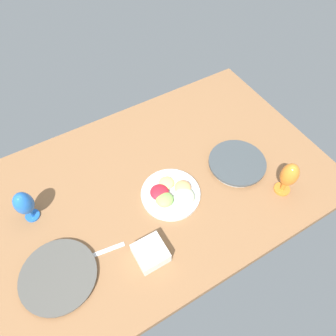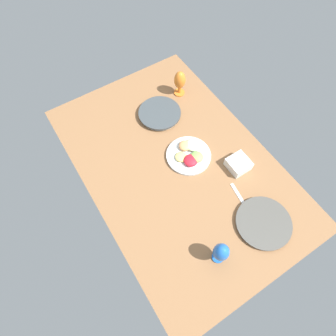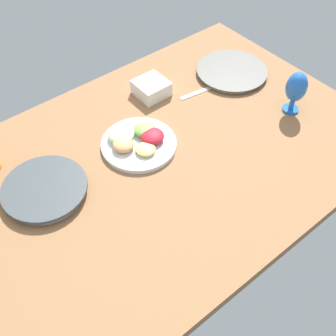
{
  "view_description": "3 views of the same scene",
  "coord_description": "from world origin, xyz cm",
  "px_view_note": "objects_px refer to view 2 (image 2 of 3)",
  "views": [
    {
      "loc": [
        -38.41,
        -73.03,
        123.99
      ],
      "look_at": [
        6.32,
        2.61,
        3.42
      ],
      "focal_mm": 33.95,
      "sensor_mm": 36.0,
      "label": 1
    },
    {
      "loc": [
        -69.61,
        50.69,
        151.22
      ],
      "look_at": [
        -0.86,
        6.8,
        3.42
      ],
      "focal_mm": 31.29,
      "sensor_mm": 36.0,
      "label": 2
    },
    {
      "loc": [
        60.5,
        80.78,
        109.39
      ],
      "look_at": [
        1.33,
        8.07,
        3.42
      ],
      "focal_mm": 45.81,
      "sensor_mm": 36.0,
      "label": 3
    }
  ],
  "objects_px": {
    "hurricane_glass_blue": "(221,252)",
    "hurricane_glass_orange": "(180,81)",
    "dinner_plate_left": "(264,223)",
    "square_bowl_white": "(239,164)",
    "fruit_platter": "(189,154)",
    "dinner_plate_right": "(160,114)"
  },
  "relations": [
    {
      "from": "hurricane_glass_blue",
      "to": "hurricane_glass_orange",
      "type": "relative_size",
      "value": 0.93
    },
    {
      "from": "dinner_plate_left",
      "to": "hurricane_glass_orange",
      "type": "distance_m",
      "value": 1.03
    },
    {
      "from": "dinner_plate_left",
      "to": "square_bowl_white",
      "type": "bearing_deg",
      "value": -17.03
    },
    {
      "from": "fruit_platter",
      "to": "hurricane_glass_orange",
      "type": "xyz_separation_m",
      "value": [
        0.45,
        -0.23,
        0.09
      ]
    },
    {
      "from": "dinner_plate_left",
      "to": "dinner_plate_right",
      "type": "bearing_deg",
      "value": 4.88
    },
    {
      "from": "dinner_plate_right",
      "to": "fruit_platter",
      "type": "bearing_deg",
      "value": 177.92
    },
    {
      "from": "dinner_plate_left",
      "to": "fruit_platter",
      "type": "distance_m",
      "value": 0.57
    },
    {
      "from": "dinner_plate_left",
      "to": "square_bowl_white",
      "type": "relative_size",
      "value": 2.48
    },
    {
      "from": "dinner_plate_left",
      "to": "hurricane_glass_blue",
      "type": "xyz_separation_m",
      "value": [
        -0.01,
        0.31,
        0.09
      ]
    },
    {
      "from": "dinner_plate_right",
      "to": "hurricane_glass_orange",
      "type": "bearing_deg",
      "value": -66.61
    },
    {
      "from": "fruit_platter",
      "to": "hurricane_glass_blue",
      "type": "bearing_deg",
      "value": 159.0
    },
    {
      "from": "dinner_plate_right",
      "to": "hurricane_glass_blue",
      "type": "distance_m",
      "value": 0.97
    },
    {
      "from": "dinner_plate_right",
      "to": "square_bowl_white",
      "type": "xyz_separation_m",
      "value": [
        -0.58,
        -0.18,
        0.02
      ]
    },
    {
      "from": "square_bowl_white",
      "to": "dinner_plate_left",
      "type": "bearing_deg",
      "value": 162.97
    },
    {
      "from": "dinner_plate_left",
      "to": "hurricane_glass_blue",
      "type": "distance_m",
      "value": 0.33
    },
    {
      "from": "dinner_plate_left",
      "to": "hurricane_glass_orange",
      "type": "bearing_deg",
      "value": -7.7
    },
    {
      "from": "hurricane_glass_blue",
      "to": "square_bowl_white",
      "type": "relative_size",
      "value": 1.43
    },
    {
      "from": "dinner_plate_left",
      "to": "square_bowl_white",
      "type": "distance_m",
      "value": 0.36
    },
    {
      "from": "hurricane_glass_blue",
      "to": "hurricane_glass_orange",
      "type": "height_order",
      "value": "hurricane_glass_orange"
    },
    {
      "from": "square_bowl_white",
      "to": "dinner_plate_right",
      "type": "bearing_deg",
      "value": 17.81
    },
    {
      "from": "fruit_platter",
      "to": "hurricane_glass_blue",
      "type": "relative_size",
      "value": 1.55
    },
    {
      "from": "dinner_plate_right",
      "to": "square_bowl_white",
      "type": "bearing_deg",
      "value": -162.19
    }
  ]
}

